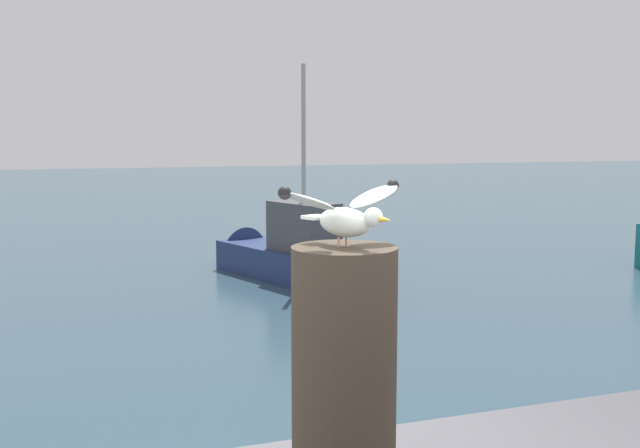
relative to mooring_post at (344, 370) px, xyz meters
name	(u,v)px	position (x,y,z in m)	size (l,w,h in m)	color
mooring_post	(344,370)	(0.00, 0.00, 0.00)	(0.37, 0.37, 0.87)	#382D23
seagull	(346,213)	(0.00, 0.00, 0.55)	(0.53, 0.38, 0.22)	tan
boat_navy	(282,253)	(3.02, 10.98, -1.42)	(2.53, 4.80, 4.13)	navy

